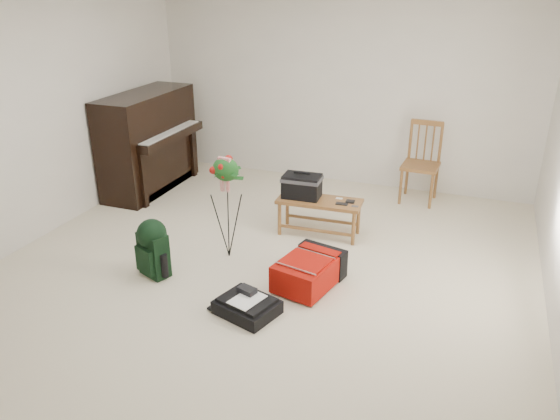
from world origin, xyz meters
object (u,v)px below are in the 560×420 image
at_px(bench, 308,190).
at_px(red_suitcase, 310,268).
at_px(green_backpack, 153,245).
at_px(dining_chair, 421,163).
at_px(flower_stand, 227,208).
at_px(black_duffel, 247,306).
at_px(piano, 149,144).

xyz_separation_m(bench, red_suitcase, (0.37, -1.02, -0.34)).
relative_size(red_suitcase, green_backpack, 1.31).
relative_size(dining_chair, flower_stand, 0.92).
relative_size(bench, red_suitcase, 1.24).
bearing_deg(black_duffel, dining_chair, 89.08).
xyz_separation_m(piano, red_suitcase, (2.69, -1.57, -0.45)).
bearing_deg(bench, piano, 163.55).
bearing_deg(dining_chair, piano, -163.64).
distance_m(piano, bench, 2.39).
xyz_separation_m(dining_chair, red_suitcase, (-0.64, -2.38, -0.33)).
xyz_separation_m(piano, green_backpack, (1.28, -1.95, -0.29)).
bearing_deg(green_backpack, black_duffel, 7.14).
xyz_separation_m(bench, green_backpack, (-1.04, -1.40, -0.18)).
distance_m(black_duffel, flower_stand, 1.13).
xyz_separation_m(dining_chair, black_duffel, (-0.98, -3.03, -0.41)).
bearing_deg(piano, dining_chair, 13.58).
xyz_separation_m(bench, black_duffel, (0.03, -1.67, -0.41)).
bearing_deg(flower_stand, red_suitcase, -5.91).
distance_m(red_suitcase, flower_stand, 1.01).
bearing_deg(flower_stand, dining_chair, 61.07).
relative_size(dining_chair, red_suitcase, 1.34).
distance_m(dining_chair, flower_stand, 2.67).
bearing_deg(flower_stand, black_duffel, -49.13).
bearing_deg(piano, flower_stand, -37.70).
bearing_deg(dining_chair, black_duffel, -105.16).
relative_size(piano, green_backpack, 2.67).
relative_size(black_duffel, flower_stand, 0.53).
distance_m(black_duffel, green_backpack, 1.12).
bearing_deg(dining_chair, bench, -123.73).
height_order(piano, black_duffel, piano).
height_order(dining_chair, green_backpack, dining_chair).
relative_size(bench, green_backpack, 1.62).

